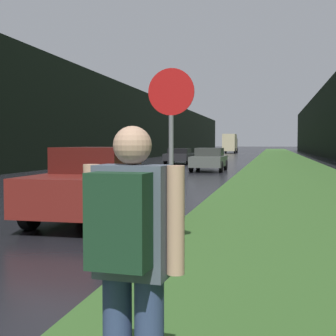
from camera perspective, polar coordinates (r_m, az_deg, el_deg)
The scene contains 10 objects.
grass_verge at distance 40.29m, azimuth 14.09°, elevation 0.50°, with size 6.00×240.00×0.02m, color #386028.
lane_stripe_c at distance 14.62m, azimuth -10.33°, elevation -3.66°, with size 0.12×3.00×0.01m, color silver.
lane_stripe_d at distance 21.22m, azimuth -2.95°, elevation -1.57°, with size 0.12×3.00×0.01m, color silver.
treeline_far_side at distance 52.59m, azimuth -4.46°, elevation 5.30°, with size 2.00×140.00×7.66m, color black.
stop_sign at distance 6.75m, azimuth 0.38°, elevation 3.12°, with size 0.68×0.07×2.76m.
hitchhiker_with_backpack at distance 2.74m, azimuth -4.60°, elevation -10.91°, with size 0.62×0.44×1.78m.
car_passing_near at distance 10.43m, azimuth -8.84°, elevation -1.87°, with size 1.82×4.39×1.60m.
car_passing_far at distance 28.96m, azimuth 5.04°, elevation 1.06°, with size 1.98×4.29×1.43m.
car_oncoming at distance 39.05m, azimuth 1.47°, elevation 1.51°, with size 2.04×4.63×1.31m.
delivery_truck at distance 86.07m, azimuth 7.58°, elevation 3.02°, with size 2.37×7.61×3.45m.
Camera 1 is at (5.67, -0.24, 1.68)m, focal length 50.00 mm.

